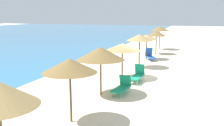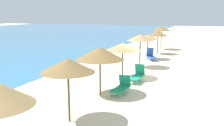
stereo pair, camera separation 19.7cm
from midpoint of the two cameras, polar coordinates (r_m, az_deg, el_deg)
ground_plane at (r=18.26m, az=6.90°, el=-2.96°), size 160.00×160.00×0.00m
beach_umbrella_2 at (r=10.28m, az=-9.06°, el=-0.57°), size 2.15×2.15×2.59m
beach_umbrella_3 at (r=13.72m, az=-2.23°, el=2.09°), size 2.56×2.56×2.58m
beach_umbrella_4 at (r=17.38m, az=2.63°, el=3.48°), size 2.46×2.46×2.36m
beach_umbrella_5 at (r=20.92m, az=6.45°, el=5.53°), size 2.12×2.12×2.70m
beach_umbrella_6 at (r=24.99m, az=8.09°, el=5.63°), size 2.02×2.02×2.37m
beach_umbrella_7 at (r=28.41m, az=10.17°, el=6.37°), size 2.05×2.05×2.52m
beach_umbrella_8 at (r=32.23m, az=10.91°, el=7.38°), size 2.24×2.24×2.83m
lounge_chair_0 at (r=16.79m, az=5.86°, el=-2.64°), size 1.69×0.73×1.06m
lounge_chair_1 at (r=24.78m, az=8.80°, el=1.57°), size 1.76×1.34×1.11m
lounge_chair_2 at (r=14.24m, az=2.43°, el=-5.21°), size 1.58×0.80×0.94m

